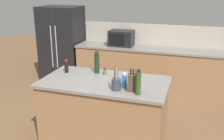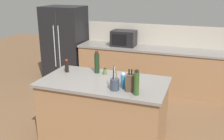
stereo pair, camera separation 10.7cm
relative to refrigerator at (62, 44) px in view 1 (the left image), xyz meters
name	(u,v)px [view 1 (the left image)]	position (x,y,z in m)	size (l,w,h in m)	color
ground_plane	(105,139)	(1.88, -2.25, -0.88)	(14.00, 14.00, 0.00)	brown
back_counter_run	(151,69)	(2.18, -0.05, -0.40)	(3.33, 0.66, 0.94)	#936B47
wall_backsplash	(155,35)	(2.18, 0.27, 0.29)	(3.29, 0.03, 0.46)	#B2A899
kitchen_island	(105,111)	(1.88, -2.25, -0.40)	(1.79, 0.97, 0.94)	#936B47
refrigerator	(62,44)	(0.00, 0.00, 0.00)	(0.94, 0.75, 1.75)	black
microwave	(121,38)	(1.50, -0.05, 0.23)	(0.52, 0.39, 0.34)	black
knife_block	(133,82)	(2.34, -2.48, 0.18)	(0.15, 0.12, 0.29)	#4C3828
utensil_crock	(116,84)	(2.13, -2.52, 0.15)	(0.12, 0.12, 0.32)	#333D4C
soy_sauce_bottle	(66,67)	(1.20, -2.08, 0.16)	(0.06, 0.06, 0.20)	black
olive_oil_bottle	(138,83)	(2.43, -2.58, 0.22)	(0.06, 0.06, 0.32)	#2D4C1E
spice_jar_oregano	(105,72)	(1.80, -1.99, 0.11)	(0.05, 0.05, 0.10)	#567038
wine_bottle	(97,63)	(1.65, -1.96, 0.23)	(0.08, 0.08, 0.34)	black
dish_soap_bottle	(124,81)	(2.21, -2.41, 0.16)	(0.07, 0.07, 0.20)	#3384BC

